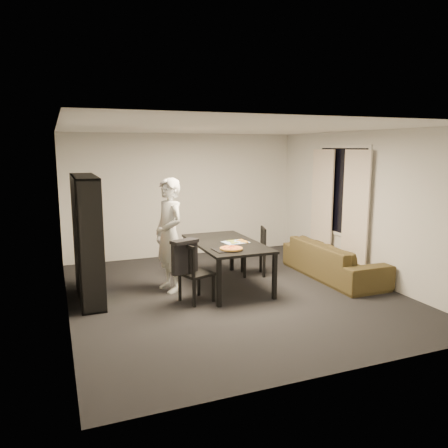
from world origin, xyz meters
name	(u,v)px	position (x,y,z in m)	size (l,w,h in m)	color
room	(233,213)	(0.00, 0.00, 1.30)	(5.01, 5.51, 2.61)	black
window_pane	(342,191)	(2.48, 0.60, 1.50)	(0.02, 1.40, 1.60)	black
window_frame	(342,191)	(2.48, 0.60, 1.50)	(0.03, 1.52, 1.72)	white
curtain_left	(355,214)	(2.40, 0.08, 1.15)	(0.03, 0.70, 2.25)	beige
curtain_right	(322,206)	(2.40, 1.12, 1.15)	(0.03, 0.70, 2.25)	beige
bookshelf	(87,238)	(-2.16, 0.60, 0.95)	(0.35, 1.50, 1.90)	black
dining_table	(226,246)	(0.03, 0.36, 0.69)	(1.01, 1.82, 0.76)	black
chair_left	(192,269)	(-0.74, -0.18, 0.52)	(0.54, 0.54, 0.91)	black
chair_right	(258,248)	(0.82, 0.78, 0.50)	(0.51, 0.51, 0.88)	black
draped_jacket	(185,255)	(-0.85, -0.22, 0.75)	(0.44, 0.30, 0.50)	black
person	(169,235)	(-0.90, 0.50, 0.92)	(0.67, 0.44, 1.84)	silver
baking_tray	(227,250)	(-0.17, -0.17, 0.77)	(0.40, 0.32, 0.01)	black
pepperoni_pizza	(231,248)	(-0.11, -0.20, 0.79)	(0.35, 0.35, 0.03)	#A67530
kitchen_towel	(235,242)	(0.17, 0.29, 0.76)	(0.40, 0.30, 0.01)	silver
pizza_slices	(237,241)	(0.20, 0.28, 0.77)	(0.37, 0.31, 0.01)	gold
sofa	(333,260)	(2.03, 0.14, 0.32)	(2.18, 0.85, 0.64)	#3E3819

